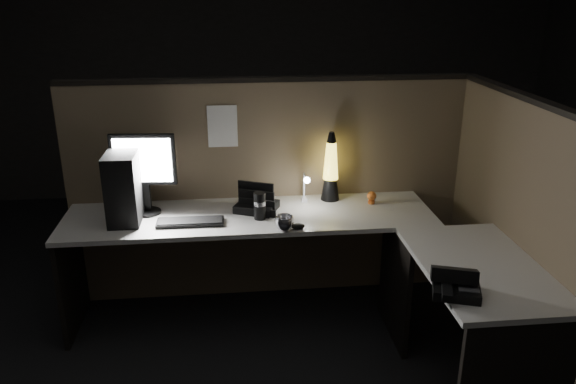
{
  "coord_description": "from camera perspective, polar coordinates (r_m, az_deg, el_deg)",
  "views": [
    {
      "loc": [
        -0.26,
        -2.65,
        2.08
      ],
      "look_at": [
        0.06,
        0.35,
        0.96
      ],
      "focal_mm": 35.0,
      "sensor_mm": 36.0,
      "label": 1
    }
  ],
  "objects": [
    {
      "name": "floor",
      "position": [
        3.38,
        -0.46,
        -17.68
      ],
      "size": [
        6.0,
        6.0,
        0.0
      ],
      "primitive_type": "plane",
      "color": "black",
      "rests_on": "ground"
    },
    {
      "name": "desk_phone",
      "position": [
        2.75,
        16.59,
        -8.9
      ],
      "size": [
        0.26,
        0.26,
        0.13
      ],
      "rotation": [
        0.0,
        0.0,
        -0.33
      ],
      "color": "black",
      "rests_on": "desk"
    },
    {
      "name": "monitor",
      "position": [
        3.55,
        -14.46,
        2.57
      ],
      "size": [
        0.4,
        0.17,
        0.51
      ],
      "rotation": [
        0.0,
        0.0,
        -0.08
      ],
      "color": "black",
      "rests_on": "desk"
    },
    {
      "name": "pinned_paper",
      "position": [
        3.64,
        -6.67,
        6.64
      ],
      "size": [
        0.19,
        0.0,
        0.27
      ],
      "primitive_type": "cube",
      "color": "white",
      "rests_on": "partition_back"
    },
    {
      "name": "room_shell",
      "position": [
        2.7,
        -0.56,
        10.53
      ],
      "size": [
        6.0,
        6.0,
        6.0
      ],
      "color": "silver",
      "rests_on": "ground"
    },
    {
      "name": "partition_right",
      "position": [
        3.44,
        22.0,
        -3.97
      ],
      "size": [
        0.06,
        1.66,
        1.5
      ],
      "primitive_type": "cube",
      "color": "brown",
      "rests_on": "ground"
    },
    {
      "name": "lava_lamp",
      "position": [
        3.7,
        4.35,
        2.04
      ],
      "size": [
        0.12,
        0.12,
        0.46
      ],
      "color": "black",
      "rests_on": "desk"
    },
    {
      "name": "partition_back",
      "position": [
        3.83,
        -1.88,
        -0.02
      ],
      "size": [
        2.66,
        0.06,
        1.5
      ],
      "primitive_type": "cube",
      "color": "brown",
      "rests_on": "ground"
    },
    {
      "name": "clip_lamp",
      "position": [
        3.62,
        1.78,
        0.54
      ],
      "size": [
        0.04,
        0.17,
        0.21
      ],
      "color": "silver",
      "rests_on": "desk"
    },
    {
      "name": "desk",
      "position": [
        3.29,
        2.2,
        -6.75
      ],
      "size": [
        2.6,
        1.6,
        0.73
      ],
      "color": "beige",
      "rests_on": "ground"
    },
    {
      "name": "keyboard",
      "position": [
        3.42,
        -9.9,
        -3.04
      ],
      "size": [
        0.4,
        0.14,
        0.02
      ],
      "primitive_type": "cube",
      "rotation": [
        0.0,
        0.0,
        -0.02
      ],
      "color": "black",
      "rests_on": "desk"
    },
    {
      "name": "steel_mug",
      "position": [
        3.27,
        -0.38,
        -3.17
      ],
      "size": [
        0.12,
        0.12,
        0.09
      ],
      "primitive_type": "imported",
      "rotation": [
        0.0,
        0.0,
        -0.13
      ],
      "color": "silver",
      "rests_on": "desk"
    },
    {
      "name": "figurine",
      "position": [
        3.71,
        8.5,
        -0.4
      ],
      "size": [
        0.06,
        0.06,
        0.06
      ],
      "primitive_type": "sphere",
      "color": "orange",
      "rests_on": "desk"
    },
    {
      "name": "organizer",
      "position": [
        3.57,
        -3.21,
        -1.18
      ],
      "size": [
        0.31,
        0.29,
        0.18
      ],
      "rotation": [
        0.0,
        0.0,
        -0.42
      ],
      "color": "black",
      "rests_on": "desk"
    },
    {
      "name": "travel_mug",
      "position": [
        3.42,
        -2.9,
        -1.41
      ],
      "size": [
        0.08,
        0.08,
        0.17
      ],
      "primitive_type": "cylinder",
      "color": "black",
      "rests_on": "desk"
    },
    {
      "name": "pc_tower",
      "position": [
        3.53,
        -16.21,
        0.72
      ],
      "size": [
        0.18,
        0.41,
        0.43
      ],
      "primitive_type": "cube",
      "rotation": [
        0.0,
        0.0,
        -0.01
      ],
      "color": "black",
      "rests_on": "desk"
    },
    {
      "name": "mouse",
      "position": [
        3.3,
        1.03,
        -3.5
      ],
      "size": [
        0.09,
        0.07,
        0.03
      ],
      "primitive_type": "ellipsoid",
      "rotation": [
        0.0,
        0.0,
        0.17
      ],
      "color": "black",
      "rests_on": "desk"
    }
  ]
}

